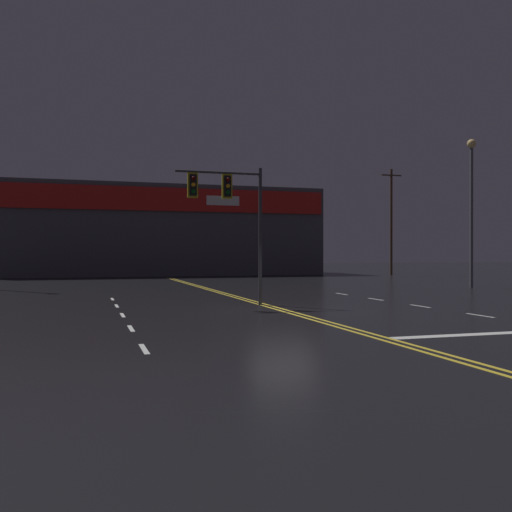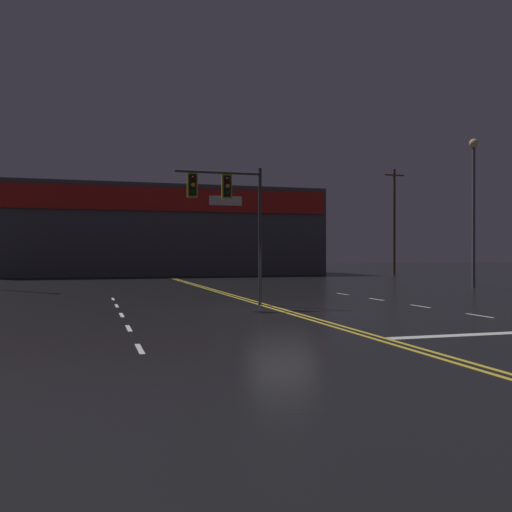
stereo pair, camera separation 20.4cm
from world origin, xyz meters
name	(u,v)px [view 1 (the left image)]	position (x,y,z in m)	size (l,w,h in m)	color
ground_plane	(283,310)	(0.00, 0.00, 0.00)	(200.00, 200.00, 0.00)	black
road_markings	(333,314)	(1.26, -1.61, 0.00)	(17.24, 60.00, 0.01)	gold
traffic_signal_median	(227,200)	(-1.58, 2.33, 4.24)	(3.56, 0.36, 5.59)	#38383D
streetlight_near_left	(472,193)	(16.09, 10.22, 5.92)	(0.56, 0.56, 9.25)	#59595E
building_backdrop	(157,232)	(0.00, 38.11, 4.36)	(32.18, 10.23, 8.68)	#4C4C51
utility_pole_row	(155,212)	(-1.03, 30.68, 5.81)	(46.61, 0.26, 11.80)	#4C3828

